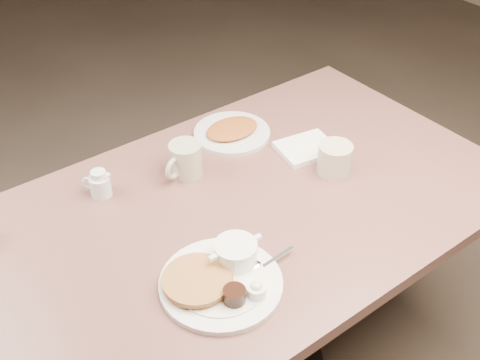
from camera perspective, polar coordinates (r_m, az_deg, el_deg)
diner_table at (r=1.72m, az=0.40°, el=-6.62°), size 1.50×0.90×0.75m
main_plate at (r=1.38m, az=-1.88°, el=-9.29°), size 0.36×0.31×0.07m
coffee_mug_near at (r=1.72m, az=9.26°, el=2.18°), size 0.15×0.13×0.09m
napkin at (r=1.81m, az=6.47°, el=3.09°), size 0.19×0.16×0.02m
coffee_mug_far at (r=1.69m, az=-5.39°, el=1.96°), size 0.14×0.12×0.10m
creamer_right at (r=1.66m, az=-13.50°, el=-0.39°), size 0.07×0.08×0.08m
hash_plate at (r=1.86m, az=-0.79°, el=4.73°), size 0.25×0.25×0.04m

